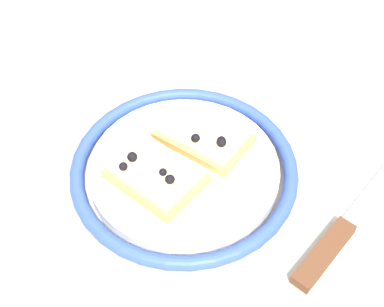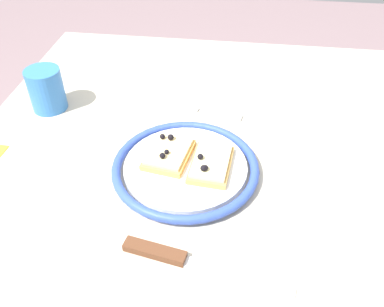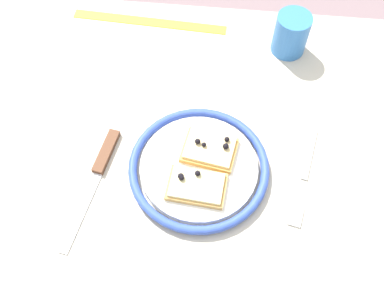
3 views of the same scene
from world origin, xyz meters
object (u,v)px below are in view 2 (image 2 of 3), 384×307
pizza_slice_near (209,162)px  knife (177,258)px  dining_table (209,213)px  pizza_slice_far (169,153)px  fork (195,110)px  cup (46,90)px  plate (186,166)px

pizza_slice_near → knife: bearing=-8.2°
dining_table → pizza_slice_far: pizza_slice_far is taller
fork → dining_table: bearing=15.0°
cup → pizza_slice_far: bearing=62.6°
pizza_slice_near → fork: size_ratio=0.52×
dining_table → knife: bearing=-9.4°
dining_table → cup: bearing=-114.4°
cup → pizza_slice_near: bearing=65.7°
fork → cup: 0.30m
plate → pizza_slice_far: size_ratio=2.39×
pizza_slice_near → pizza_slice_far: (-0.01, -0.07, 0.00)m
pizza_slice_near → cup: cup is taller
pizza_slice_near → pizza_slice_far: same height
dining_table → fork: bearing=-165.0°
knife → fork: 0.36m
fork → plate: bearing=2.3°
pizza_slice_near → pizza_slice_far: 0.07m
knife → fork: size_ratio=1.20×
pizza_slice_near → cup: 0.38m
pizza_slice_far → knife: pizza_slice_far is taller
knife → cup: cup is taller
pizza_slice_far → dining_table: bearing=77.8°
fork → pizza_slice_near: bearing=14.2°
plate → pizza_slice_far: 0.04m
cup → plate: bearing=63.2°
knife → cup: bearing=-136.3°
knife → cup: size_ratio=2.75×
dining_table → plate: plate is taller
knife → cup: (-0.33, -0.32, 0.04)m
plate → cup: (-0.15, -0.31, 0.03)m
plate → pizza_slice_far: pizza_slice_far is taller
dining_table → knife: knife is taller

